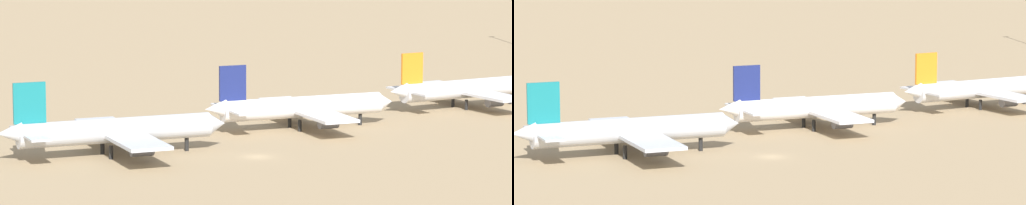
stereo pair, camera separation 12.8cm
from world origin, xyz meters
TOP-DOWN VIEW (x-y plane):
  - ground at (0.00, 0.00)m, footprint 4000.00×4000.00m
  - parked_jet_teal_3 at (-19.58, 13.07)m, footprint 38.79×33.07m
  - parked_jet_navy_4 at (21.14, 19.19)m, footprint 36.71×31.31m
  - parked_jet_orange_5 at (62.34, 22.88)m, footprint 35.16×29.57m

SIDE VIEW (x-z plane):
  - ground at x=0.00m, z-range 0.00..0.00m
  - parked_jet_orange_5 at x=62.34m, z-range -2.00..9.61m
  - parked_jet_navy_4 at x=21.14m, z-range -2.10..10.07m
  - parked_jet_teal_3 at x=-19.58m, z-range -2.21..10.63m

